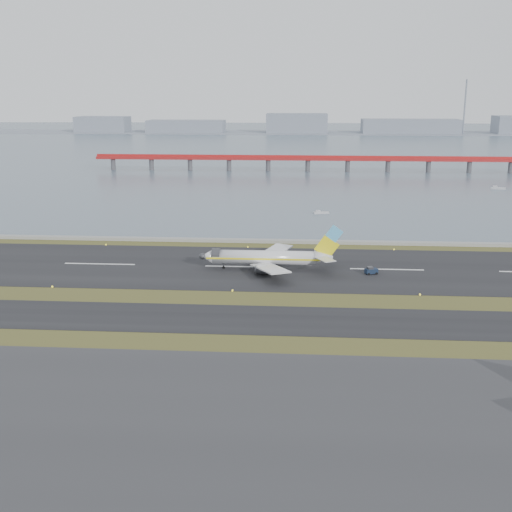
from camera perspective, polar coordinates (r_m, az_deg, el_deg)
The scene contains 12 objects.
ground at distance 149.23m, azimuth -2.41°, elevation -4.04°, with size 1000.00×1000.00×0.00m, color #39491A.
apron_strip at distance 99.12m, azimuth -6.05°, elevation -14.11°, with size 1000.00×50.00×0.10m, color #302F32.
taxiway_strip at distance 137.97m, azimuth -2.96°, elevation -5.59°, with size 1000.00×18.00×0.10m, color black.
runway_strip at distance 177.77m, azimuth -1.33°, elevation -0.96°, with size 1000.00×45.00×0.10m, color black.
seawall at distance 206.63m, azimuth -0.56°, elevation 1.36°, with size 1000.00×2.50×1.00m, color gray.
bay_water at distance 602.68m, azimuth 2.53°, elevation 9.94°, with size 1400.00×800.00×1.30m, color #4C5A6C.
red_pier at distance 392.66m, azimuth 4.63°, elevation 8.56°, with size 260.00×5.00×10.20m.
far_shoreline at distance 761.72m, azimuth 3.92°, elevation 11.32°, with size 1400.00×80.00×60.50m.
airliner at distance 173.98m, azimuth 1.18°, elevation -0.14°, with size 38.52×32.89×12.80m.
pushback_tug at distance 173.12m, azimuth 10.19°, elevation -1.29°, with size 3.69×2.82×2.09m.
workboat_near at distance 256.48m, azimuth 5.77°, elevation 3.86°, with size 6.25×2.92×1.46m.
workboat_far at distance 341.46m, azimuth 20.69°, elevation 5.66°, with size 7.27×3.58×1.69m.
Camera 1 is at (16.21, -140.60, 47.32)m, focal length 45.00 mm.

